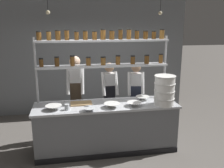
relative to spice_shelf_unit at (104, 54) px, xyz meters
The scene contains 16 objects.
ground_plane 1.87m from the spice_shelf_unit, 91.49° to the right, with size 40.00×40.00×0.00m, color #5B5651.
back_wall 1.97m from the spice_shelf_unit, 90.25° to the left, with size 5.10×0.12×3.26m, color gray.
prep_counter 1.42m from the spice_shelf_unit, 91.48° to the right, with size 2.70×0.76×0.92m.
spice_shelf_unit is the anchor object (origin of this frame).
chef_left 1.03m from the spice_shelf_unit, 149.08° to the left, with size 0.38×0.32×1.76m.
chef_center 1.06m from the spice_shelf_unit, 67.43° to the left, with size 0.37×0.29×1.58m.
chef_right 1.25m from the spice_shelf_unit, 24.69° to the left, with size 0.40×0.32×1.58m.
container_stack 1.35m from the spice_shelf_unit, 27.60° to the right, with size 0.39×0.39×0.56m.
cutting_board 1.04m from the spice_shelf_unit, 154.07° to the right, with size 0.40×0.26×0.02m.
prep_bowl_near_left 1.38m from the spice_shelf_unit, 154.76° to the right, with size 0.29×0.29×0.08m.
prep_bowl_center_front 1.17m from the spice_shelf_unit, 13.89° to the right, with size 0.27×0.27×0.07m.
prep_bowl_center_back 1.02m from the spice_shelf_unit, 82.29° to the right, with size 0.29×0.29×0.08m.
prep_bowl_near_right 1.13m from the spice_shelf_unit, 46.25° to the right, with size 0.28×0.28×0.08m.
prep_bowl_far_left 1.15m from the spice_shelf_unit, 118.36° to the right, with size 0.25×0.25×0.07m.
serving_cup_front 1.24m from the spice_shelf_unit, 145.37° to the right, with size 0.09×0.09×0.11m.
pendant_light_row 0.85m from the spice_shelf_unit, 89.09° to the right, with size 2.03×0.07×0.66m.
Camera 1 is at (-0.68, -4.41, 2.44)m, focal length 40.00 mm.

